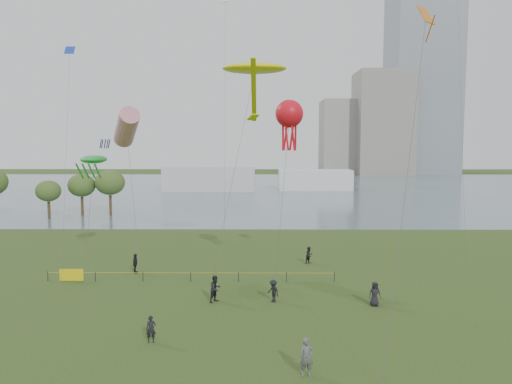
{
  "coord_description": "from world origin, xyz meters",
  "views": [
    {
      "loc": [
        0.29,
        -25.95,
        11.49
      ],
      "look_at": [
        0.0,
        10.0,
        8.0
      ],
      "focal_mm": 35.0,
      "sensor_mm": 36.0,
      "label": 1
    }
  ],
  "objects_px": {
    "fence": "(118,275)",
    "kite_octopus": "(289,115)",
    "kite_stingray": "(254,69)",
    "kite_flyer": "(307,357)"
  },
  "relations": [
    {
      "from": "fence",
      "to": "kite_octopus",
      "type": "xyz_separation_m",
      "value": [
        14.22,
        -0.95,
        13.21
      ]
    },
    {
      "from": "kite_flyer",
      "to": "kite_stingray",
      "type": "relative_size",
      "value": 0.1
    },
    {
      "from": "fence",
      "to": "kite_stingray",
      "type": "bearing_deg",
      "value": 10.31
    },
    {
      "from": "fence",
      "to": "kite_octopus",
      "type": "relative_size",
      "value": 1.61
    },
    {
      "from": "kite_flyer",
      "to": "kite_octopus",
      "type": "height_order",
      "value": "kite_octopus"
    },
    {
      "from": "fence",
      "to": "kite_octopus",
      "type": "height_order",
      "value": "kite_octopus"
    },
    {
      "from": "fence",
      "to": "kite_stingray",
      "type": "height_order",
      "value": "kite_stingray"
    },
    {
      "from": "kite_octopus",
      "to": "fence",
      "type": "bearing_deg",
      "value": -177.9
    },
    {
      "from": "kite_stingray",
      "to": "kite_flyer",
      "type": "bearing_deg",
      "value": -97.19
    },
    {
      "from": "kite_flyer",
      "to": "kite_octopus",
      "type": "bearing_deg",
      "value": 85.48
    }
  ]
}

